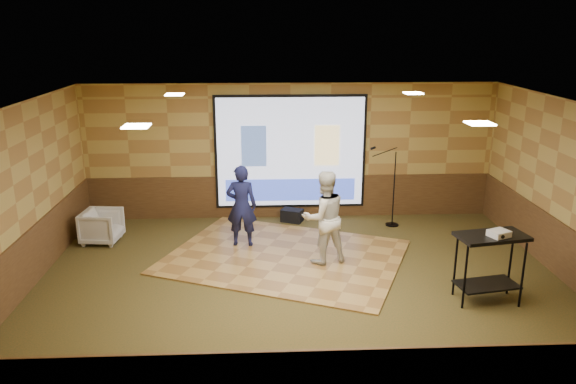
{
  "coord_description": "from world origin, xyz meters",
  "views": [
    {
      "loc": [
        -0.62,
        -8.58,
        4.21
      ],
      "look_at": [
        -0.16,
        1.08,
        1.3
      ],
      "focal_mm": 35.0,
      "sensor_mm": 36.0,
      "label": 1
    }
  ],
  "objects_px": {
    "player_left": "(242,206)",
    "player_right": "(324,217)",
    "dance_floor": "(285,257)",
    "projector": "(499,233)",
    "banquet_chair": "(102,226)",
    "projector_screen": "(290,153)",
    "duffel_bag": "(292,215)",
    "av_table": "(490,253)",
    "mic_stand": "(391,204)"
  },
  "relations": [
    {
      "from": "projector_screen",
      "to": "duffel_bag",
      "type": "height_order",
      "value": "projector_screen"
    },
    {
      "from": "projector_screen",
      "to": "av_table",
      "type": "height_order",
      "value": "projector_screen"
    },
    {
      "from": "player_right",
      "to": "projector",
      "type": "height_order",
      "value": "player_right"
    },
    {
      "from": "projector_screen",
      "to": "duffel_bag",
      "type": "xyz_separation_m",
      "value": [
        0.02,
        -0.31,
        -1.34
      ]
    },
    {
      "from": "av_table",
      "to": "mic_stand",
      "type": "bearing_deg",
      "value": 102.03
    },
    {
      "from": "dance_floor",
      "to": "player_left",
      "type": "height_order",
      "value": "player_left"
    },
    {
      "from": "projector",
      "to": "mic_stand",
      "type": "relative_size",
      "value": 0.16
    },
    {
      "from": "player_left",
      "to": "mic_stand",
      "type": "height_order",
      "value": "mic_stand"
    },
    {
      "from": "banquet_chair",
      "to": "duffel_bag",
      "type": "bearing_deg",
      "value": -68.95
    },
    {
      "from": "projector",
      "to": "duffel_bag",
      "type": "xyz_separation_m",
      "value": [
        -2.92,
        3.93,
        -1.02
      ]
    },
    {
      "from": "duffel_bag",
      "to": "projector_screen",
      "type": "bearing_deg",
      "value": 94.23
    },
    {
      "from": "player_left",
      "to": "player_right",
      "type": "distance_m",
      "value": 1.75
    },
    {
      "from": "av_table",
      "to": "dance_floor",
      "type": "bearing_deg",
      "value": 148.97
    },
    {
      "from": "dance_floor",
      "to": "player_left",
      "type": "distance_m",
      "value": 1.3
    },
    {
      "from": "dance_floor",
      "to": "player_left",
      "type": "xyz_separation_m",
      "value": [
        -0.81,
        0.6,
        0.82
      ]
    },
    {
      "from": "dance_floor",
      "to": "projector",
      "type": "distance_m",
      "value": 3.89
    },
    {
      "from": "player_right",
      "to": "duffel_bag",
      "type": "xyz_separation_m",
      "value": [
        -0.45,
        2.27,
        -0.74
      ]
    },
    {
      "from": "projector_screen",
      "to": "mic_stand",
      "type": "height_order",
      "value": "projector_screen"
    },
    {
      "from": "projector_screen",
      "to": "player_left",
      "type": "bearing_deg",
      "value": -121.43
    },
    {
      "from": "projector",
      "to": "banquet_chair",
      "type": "bearing_deg",
      "value": 133.03
    },
    {
      "from": "banquet_chair",
      "to": "av_table",
      "type": "bearing_deg",
      "value": -106.68
    },
    {
      "from": "projector_screen",
      "to": "mic_stand",
      "type": "xyz_separation_m",
      "value": [
        2.13,
        -0.65,
        -0.98
      ]
    },
    {
      "from": "dance_floor",
      "to": "duffel_bag",
      "type": "bearing_deg",
      "value": 82.92
    },
    {
      "from": "player_left",
      "to": "duffel_bag",
      "type": "xyz_separation_m",
      "value": [
        1.06,
        1.38,
        -0.7
      ]
    },
    {
      "from": "dance_floor",
      "to": "projector",
      "type": "height_order",
      "value": "projector"
    },
    {
      "from": "projector_screen",
      "to": "player_left",
      "type": "xyz_separation_m",
      "value": [
        -1.03,
        -1.69,
        -0.64
      ]
    },
    {
      "from": "banquet_chair",
      "to": "mic_stand",
      "type": "bearing_deg",
      "value": -77.3
    },
    {
      "from": "av_table",
      "to": "mic_stand",
      "type": "xyz_separation_m",
      "value": [
        -0.75,
        3.51,
        -0.32
      ]
    },
    {
      "from": "dance_floor",
      "to": "mic_stand",
      "type": "bearing_deg",
      "value": 34.95
    },
    {
      "from": "projector",
      "to": "banquet_chair",
      "type": "height_order",
      "value": "projector"
    },
    {
      "from": "player_right",
      "to": "projector",
      "type": "distance_m",
      "value": 2.99
    },
    {
      "from": "player_right",
      "to": "dance_floor",
      "type": "bearing_deg",
      "value": -39.92
    },
    {
      "from": "projector_screen",
      "to": "player_right",
      "type": "relative_size",
      "value": 1.94
    },
    {
      "from": "player_right",
      "to": "banquet_chair",
      "type": "bearing_deg",
      "value": -33.41
    },
    {
      "from": "duffel_bag",
      "to": "player_right",
      "type": "bearing_deg",
      "value": -78.87
    },
    {
      "from": "mic_stand",
      "to": "duffel_bag",
      "type": "height_order",
      "value": "mic_stand"
    },
    {
      "from": "mic_stand",
      "to": "duffel_bag",
      "type": "distance_m",
      "value": 2.16
    },
    {
      "from": "player_right",
      "to": "mic_stand",
      "type": "xyz_separation_m",
      "value": [
        1.66,
        1.93,
        -0.39
      ]
    },
    {
      "from": "dance_floor",
      "to": "player_right",
      "type": "xyz_separation_m",
      "value": [
        0.69,
        -0.29,
        0.87
      ]
    },
    {
      "from": "dance_floor",
      "to": "mic_stand",
      "type": "relative_size",
      "value": 2.38
    },
    {
      "from": "dance_floor",
      "to": "av_table",
      "type": "bearing_deg",
      "value": -31.03
    },
    {
      "from": "projector_screen",
      "to": "player_right",
      "type": "height_order",
      "value": "projector_screen"
    },
    {
      "from": "player_right",
      "to": "duffel_bag",
      "type": "distance_m",
      "value": 2.43
    },
    {
      "from": "dance_floor",
      "to": "player_right",
      "type": "bearing_deg",
      "value": -22.61
    },
    {
      "from": "banquet_chair",
      "to": "player_left",
      "type": "bearing_deg",
      "value": -91.09
    },
    {
      "from": "mic_stand",
      "to": "projector_screen",
      "type": "bearing_deg",
      "value": 153.4
    },
    {
      "from": "player_right",
      "to": "projector",
      "type": "bearing_deg",
      "value": 128.92
    },
    {
      "from": "mic_stand",
      "to": "player_left",
      "type": "bearing_deg",
      "value": -171.43
    },
    {
      "from": "dance_floor",
      "to": "mic_stand",
      "type": "xyz_separation_m",
      "value": [
        2.35,
        1.64,
        0.48
      ]
    },
    {
      "from": "projector_screen",
      "to": "duffel_bag",
      "type": "relative_size",
      "value": 7.38
    }
  ]
}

